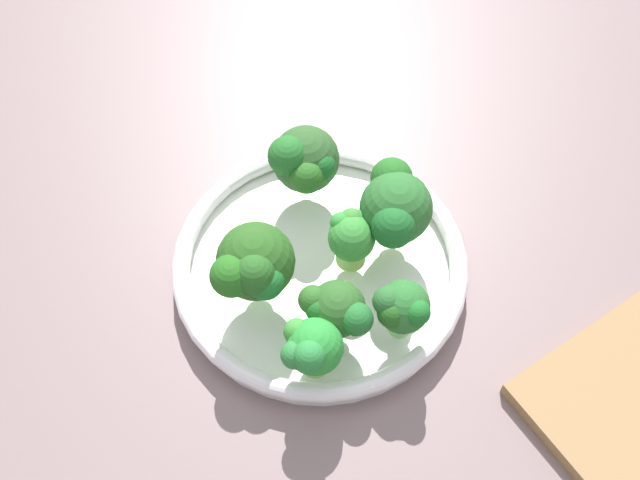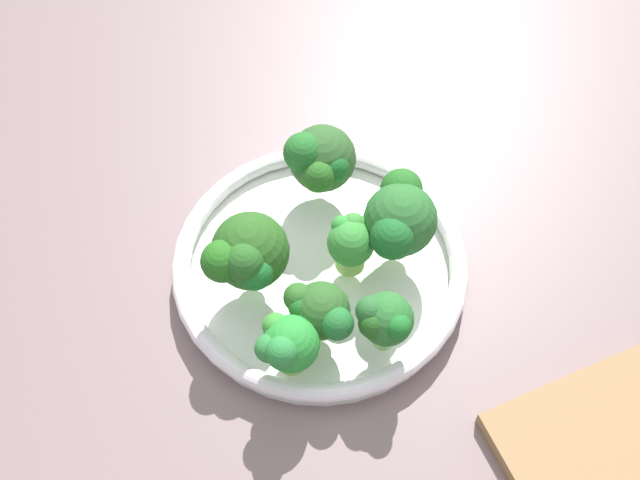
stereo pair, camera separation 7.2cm
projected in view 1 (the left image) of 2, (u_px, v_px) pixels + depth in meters
ground_plane at (350, 298)px, 77.26cm from camera, size 130.00×130.00×2.50cm
bowl at (320, 267)px, 75.87cm from camera, size 27.26×27.26×3.07cm
broccoli_floret_0 at (254, 266)px, 68.45cm from camera, size 7.23×8.00×8.03cm
broccoli_floret_1 at (311, 348)px, 65.68cm from camera, size 5.22×5.36×6.17cm
broccoli_floret_2 at (401, 308)px, 67.28cm from camera, size 4.83×4.87×6.18cm
broccoli_floret_3 at (304, 161)px, 75.40cm from camera, size 6.62×6.83×7.48cm
broccoli_floret_4 at (395, 207)px, 71.93cm from camera, size 7.33×7.69×7.90cm
broccoli_floret_5 at (336, 310)px, 67.70cm from camera, size 6.44×4.93×5.87cm
broccoli_floret_6 at (351, 237)px, 71.81cm from camera, size 4.44×4.35×5.68cm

